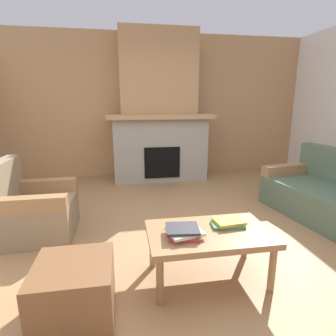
% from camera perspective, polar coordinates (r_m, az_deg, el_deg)
% --- Properties ---
extents(ground, '(9.00, 9.00, 0.00)m').
position_cam_1_polar(ground, '(2.98, 5.42, -15.56)').
color(ground, '#9E754C').
extents(wall_back_wood_panel, '(6.00, 0.12, 2.70)m').
position_cam_1_polar(wall_back_wood_panel, '(5.55, -2.46, 12.70)').
color(wall_back_wood_panel, tan).
rests_on(wall_back_wood_panel, ground).
extents(fireplace, '(1.90, 0.82, 2.70)m').
position_cam_1_polar(fireplace, '(5.18, -1.90, 10.56)').
color(fireplace, gray).
rests_on(fireplace, ground).
extents(armchair, '(0.77, 0.77, 0.85)m').
position_cam_1_polar(armchair, '(3.37, -26.36, -7.89)').
color(armchair, '#847056').
rests_on(armchair, ground).
extents(coffee_table, '(1.00, 0.60, 0.43)m').
position_cam_1_polar(coffee_table, '(2.33, 8.53, -14.07)').
color(coffee_table, '#997047').
rests_on(coffee_table, ground).
extents(ottoman, '(0.52, 0.52, 0.40)m').
position_cam_1_polar(ottoman, '(2.14, -18.89, -22.95)').
color(ottoman, brown).
rests_on(ottoman, ground).
extents(book_stack_near_edge, '(0.31, 0.27, 0.07)m').
position_cam_1_polar(book_stack_near_edge, '(2.18, 3.35, -13.17)').
color(book_stack_near_edge, '#B23833').
rests_on(book_stack_near_edge, coffee_table).
extents(book_stack_center, '(0.29, 0.21, 0.05)m').
position_cam_1_polar(book_stack_center, '(2.41, 12.47, -11.16)').
color(book_stack_center, '#3D7F4C').
rests_on(book_stack_center, coffee_table).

